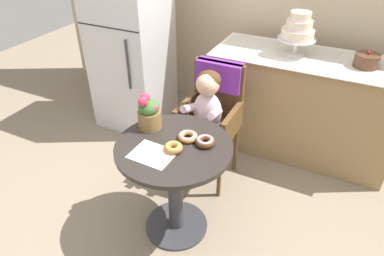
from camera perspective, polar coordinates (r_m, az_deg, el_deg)
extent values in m
plane|color=gray|center=(2.58, -2.56, -15.82)|extent=(8.00, 8.00, 0.00)
cylinder|color=#282321|center=(2.09, -3.04, -3.20)|extent=(0.72, 0.72, 0.03)
cylinder|color=#333338|center=(2.33, -2.77, -10.30)|extent=(0.10, 0.10, 0.69)
cylinder|color=#333338|center=(2.57, -2.56, -15.67)|extent=(0.44, 0.44, 0.02)
cube|color=brown|center=(2.67, 2.66, -0.13)|extent=(0.42, 0.42, 0.04)
cube|color=brown|center=(2.69, 4.44, 6.35)|extent=(0.40, 0.04, 0.46)
cube|color=brown|center=(2.68, -1.00, 2.85)|extent=(0.04, 0.38, 0.18)
cube|color=brown|center=(2.55, 6.63, 0.91)|extent=(0.04, 0.38, 0.18)
cube|color=#6B2893|center=(2.64, 4.55, 8.66)|extent=(0.36, 0.11, 0.22)
cylinder|color=brown|center=(2.75, -2.44, -5.37)|extent=(0.03, 0.03, 0.45)
cylinder|color=brown|center=(2.64, 4.54, -7.53)|extent=(0.03, 0.03, 0.45)
cylinder|color=brown|center=(3.01, 0.78, -1.48)|extent=(0.03, 0.03, 0.45)
cylinder|color=brown|center=(2.90, 7.23, -3.26)|extent=(0.03, 0.03, 0.45)
ellipsoid|color=silver|center=(2.56, 2.58, 2.83)|extent=(0.22, 0.16, 0.30)
sphere|color=#E0B293|center=(2.45, 2.62, 7.27)|extent=(0.17, 0.17, 0.17)
ellipsoid|color=#4C2D19|center=(2.45, 2.82, 7.92)|extent=(0.17, 0.17, 0.14)
cylinder|color=silver|center=(2.50, -0.20, 3.37)|extent=(0.08, 0.23, 0.13)
sphere|color=#E0B293|center=(2.48, -0.78, 1.12)|extent=(0.06, 0.06, 0.06)
cylinder|color=silver|center=(2.44, 3.82, 2.37)|extent=(0.08, 0.23, 0.13)
sphere|color=#E0B293|center=(2.42, 2.84, 0.16)|extent=(0.06, 0.06, 0.06)
cylinder|color=#3F4760|center=(2.58, 0.68, 0.19)|extent=(0.09, 0.22, 0.09)
cylinder|color=#3F4760|center=(2.60, -0.39, -4.14)|extent=(0.08, 0.08, 0.26)
cylinder|color=#3F4760|center=(2.54, 2.92, -0.41)|extent=(0.09, 0.22, 0.09)
cylinder|color=#3F4760|center=(2.56, 1.83, -4.80)|extent=(0.08, 0.08, 0.26)
cube|color=white|center=(2.02, -6.54, -4.34)|extent=(0.26, 0.21, 0.00)
torus|color=#AD7542|center=(2.12, -0.69, -1.43)|extent=(0.12, 0.12, 0.04)
torus|color=pink|center=(2.12, -0.69, -1.21)|extent=(0.11, 0.11, 0.02)
torus|color=#4C2D19|center=(2.08, 2.18, -2.27)|extent=(0.12, 0.12, 0.04)
torus|color=pink|center=(2.07, 2.19, -2.00)|extent=(0.10, 0.10, 0.02)
torus|color=#936033|center=(2.03, -3.10, -3.28)|extent=(0.11, 0.11, 0.04)
torus|color=gold|center=(2.02, -3.11, -3.03)|extent=(0.10, 0.10, 0.02)
cylinder|color=brown|center=(2.23, -7.00, 1.44)|extent=(0.15, 0.15, 0.12)
ellipsoid|color=#38662D|center=(2.18, -7.16, 3.44)|extent=(0.14, 0.14, 0.10)
sphere|color=#D82D4C|center=(2.15, -6.29, 3.27)|extent=(0.05, 0.05, 0.05)
sphere|color=#D82D4C|center=(2.21, -6.83, 3.75)|extent=(0.07, 0.07, 0.07)
sphere|color=#D82D4C|center=(2.16, -7.77, 4.96)|extent=(0.06, 0.06, 0.06)
sphere|color=#D82D4C|center=(2.11, -8.10, 4.35)|extent=(0.06, 0.06, 0.06)
cube|color=#93754C|center=(3.15, 17.65, 3.41)|extent=(1.50, 0.56, 0.90)
cube|color=white|center=(2.96, 19.13, 10.86)|extent=(1.56, 0.62, 0.01)
cylinder|color=silver|center=(2.98, 16.51, 11.62)|extent=(0.16, 0.16, 0.01)
cylinder|color=silver|center=(2.95, 16.71, 12.78)|extent=(0.03, 0.03, 0.12)
cylinder|color=silver|center=(2.93, 16.92, 13.94)|extent=(0.30, 0.30, 0.01)
cylinder|color=beige|center=(2.92, 17.06, 14.70)|extent=(0.26, 0.25, 0.08)
cylinder|color=silver|center=(2.93, 16.97, 14.22)|extent=(0.26, 0.26, 0.01)
cylinder|color=beige|center=(2.90, 17.30, 16.04)|extent=(0.20, 0.20, 0.07)
cylinder|color=silver|center=(2.91, 17.21, 15.59)|extent=(0.21, 0.21, 0.01)
cylinder|color=beige|center=(2.88, 17.52, 17.27)|extent=(0.16, 0.16, 0.06)
cylinder|color=silver|center=(2.89, 17.45, 16.86)|extent=(0.16, 0.16, 0.01)
cylinder|color=#4C2D1E|center=(2.92, 26.88, 9.90)|extent=(0.18, 0.18, 0.10)
sphere|color=red|center=(2.90, 27.19, 11.01)|extent=(0.02, 0.02, 0.02)
cube|color=silver|center=(3.36, -10.11, 13.96)|extent=(0.64, 0.60, 1.70)
cube|color=black|center=(3.07, -13.82, 15.82)|extent=(0.63, 0.01, 0.01)
cylinder|color=#3F3F44|center=(3.06, -10.58, 10.16)|extent=(0.02, 0.02, 0.45)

